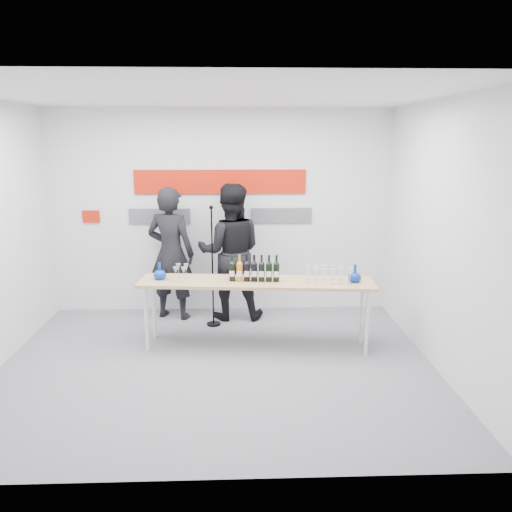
# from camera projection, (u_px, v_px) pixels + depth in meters

# --- Properties ---
(ground) EXTENTS (5.00, 5.00, 0.00)m
(ground) POSITION_uv_depth(u_px,v_px,m) (217.00, 365.00, 5.78)
(ground) COLOR slate
(ground) RESTS_ON ground
(back_wall) EXTENTS (5.00, 0.04, 3.00)m
(back_wall) POSITION_uv_depth(u_px,v_px,m) (221.00, 212.00, 7.39)
(back_wall) COLOR silver
(back_wall) RESTS_ON ground
(signage) EXTENTS (3.38, 0.02, 0.79)m
(signage) POSITION_uv_depth(u_px,v_px,m) (217.00, 192.00, 7.28)
(signage) COLOR red
(signage) RESTS_ON back_wall
(tasting_table) EXTENTS (2.91, 0.82, 0.86)m
(tasting_table) POSITION_uv_depth(u_px,v_px,m) (256.00, 286.00, 6.14)
(tasting_table) COLOR tan
(tasting_table) RESTS_ON ground
(wine_bottles) EXTENTS (0.62, 0.13, 0.33)m
(wine_bottles) POSITION_uv_depth(u_px,v_px,m) (254.00, 268.00, 6.06)
(wine_bottles) COLOR black
(wine_bottles) RESTS_ON tasting_table
(decanter_left) EXTENTS (0.16, 0.16, 0.21)m
(decanter_left) POSITION_uv_depth(u_px,v_px,m) (160.00, 271.00, 6.17)
(decanter_left) COLOR #082D99
(decanter_left) RESTS_ON tasting_table
(decanter_right) EXTENTS (0.16, 0.16, 0.21)m
(decanter_right) POSITION_uv_depth(u_px,v_px,m) (355.00, 273.00, 6.05)
(decanter_right) COLOR #082D99
(decanter_right) RESTS_ON tasting_table
(glasses_left) EXTENTS (0.18, 0.23, 0.18)m
(glasses_left) POSITION_uv_depth(u_px,v_px,m) (181.00, 272.00, 6.14)
(glasses_left) COLOR silver
(glasses_left) RESTS_ON tasting_table
(glasses_right) EXTENTS (0.56, 0.27, 0.18)m
(glasses_right) POSITION_uv_depth(u_px,v_px,m) (327.00, 274.00, 6.05)
(glasses_right) COLOR silver
(glasses_right) RESTS_ON tasting_table
(presenter_left) EXTENTS (0.81, 0.65, 1.92)m
(presenter_left) POSITION_uv_depth(u_px,v_px,m) (171.00, 254.00, 7.14)
(presenter_left) COLOR black
(presenter_left) RESTS_ON ground
(presenter_right) EXTENTS (0.96, 0.75, 1.96)m
(presenter_right) POSITION_uv_depth(u_px,v_px,m) (230.00, 252.00, 7.14)
(presenter_right) COLOR black
(presenter_right) RESTS_ON ground
(mic_stand) EXTENTS (0.20, 0.20, 1.70)m
(mic_stand) POSITION_uv_depth(u_px,v_px,m) (213.00, 290.00, 6.92)
(mic_stand) COLOR black
(mic_stand) RESTS_ON ground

